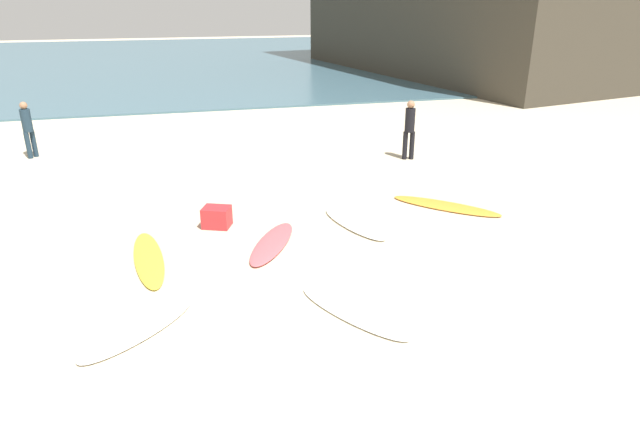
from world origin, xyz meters
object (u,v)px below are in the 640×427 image
surfboard_3 (138,329)px  beachgoer_near (410,127)px  surfboard_0 (446,206)px  surfboard_4 (354,223)px  surfboard_2 (149,259)px  surfboard_5 (272,243)px  beach_cooler (217,217)px  beachgoer_mid (28,127)px  surfboard_1 (353,312)px

surfboard_3 → beachgoer_near: beachgoer_near is taller
surfboard_0 → surfboard_4: (-2.32, -0.46, 0.01)m
surfboard_3 → surfboard_2: bearing=-44.2°
surfboard_4 → surfboard_5: 1.90m
beach_cooler → surfboard_3: bearing=-111.8°
surfboard_0 → beachgoer_mid: (-9.88, 6.84, 0.87)m
surfboard_1 → surfboard_4: (1.08, 3.25, 0.01)m
surfboard_1 → surfboard_2: 4.01m
beachgoer_near → beachgoer_mid: 11.02m
surfboard_4 → beachgoer_mid: size_ratio=1.22×
surfboard_0 → beach_cooler: beach_cooler is taller
surfboard_4 → beachgoer_near: (3.05, 4.33, 0.91)m
surfboard_5 → beachgoer_mid: bearing=153.9°
surfboard_1 → beachgoer_near: (4.14, 7.57, 0.91)m
surfboard_1 → beachgoer_mid: 12.41m
surfboard_4 → surfboard_3: bearing=-162.3°
surfboard_0 → surfboard_3: 7.31m
beachgoer_near → surfboard_1: bearing=73.6°
surfboard_2 → beach_cooler: bearing=-142.9°
surfboard_2 → surfboard_5: size_ratio=1.20×
surfboard_1 → beach_cooler: beach_cooler is taller
surfboard_2 → surfboard_4: surfboard_4 is taller
surfboard_4 → surfboard_2: bearing=171.5°
beachgoer_near → beachgoer_mid: beachgoer_near is taller
surfboard_4 → surfboard_0: bearing=-5.6°
surfboard_5 → surfboard_4: bearing=44.0°
beach_cooler → surfboard_2: bearing=-136.6°
surfboard_1 → surfboard_3: size_ratio=1.06×
surfboard_1 → beachgoer_mid: beachgoer_mid is taller
surfboard_5 → beachgoer_near: 6.94m
beach_cooler → beachgoer_mid: bearing=125.8°
beach_cooler → surfboard_0: bearing=-2.2°
surfboard_5 → beach_cooler: beach_cooler is taller
surfboard_0 → surfboard_4: size_ratio=1.24×
surfboard_1 → surfboard_5: (-0.74, 2.72, 0.01)m
surfboard_2 → surfboard_4: size_ratio=1.22×
beachgoer_near → beach_cooler: (-5.81, -3.67, -0.74)m
surfboard_4 → beachgoer_near: beachgoer_near is taller
surfboard_0 → surfboard_5: size_ratio=1.23×
beachgoer_mid → beach_cooler: size_ratio=3.02×
surfboard_3 → beachgoer_near: 10.25m
surfboard_0 → surfboard_1: 5.04m
surfboard_2 → surfboard_4: bearing=-177.9°
surfboard_1 → beach_cooler: size_ratio=3.83×
surfboard_3 → beach_cooler: size_ratio=3.61×
surfboard_2 → beach_cooler: beach_cooler is taller
beachgoer_near → surfboard_4: bearing=67.0°
surfboard_2 → beach_cooler: 1.84m
surfboard_5 → beachgoer_mid: size_ratio=1.24×
surfboard_4 → beachgoer_near: size_ratio=1.18×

